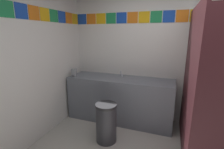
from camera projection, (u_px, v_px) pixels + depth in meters
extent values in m
cube|color=white|center=(172.00, 55.00, 3.08)|extent=(3.95, 0.08, 2.65)
cube|color=#1947B7|center=(82.00, 19.00, 3.50)|extent=(0.20, 0.01, 0.20)
cube|color=orange|center=(91.00, 19.00, 3.42)|extent=(0.20, 0.01, 0.20)
cube|color=yellow|center=(101.00, 19.00, 3.35)|extent=(0.20, 0.01, 0.20)
cube|color=#1E8C4C|center=(111.00, 18.00, 3.28)|extent=(0.20, 0.01, 0.20)
cube|color=#1947B7|center=(121.00, 18.00, 3.20)|extent=(0.20, 0.01, 0.20)
cube|color=orange|center=(132.00, 18.00, 3.13)|extent=(0.20, 0.01, 0.20)
cube|color=yellow|center=(144.00, 17.00, 3.06)|extent=(0.20, 0.01, 0.20)
cube|color=#1E8C4C|center=(156.00, 17.00, 2.99)|extent=(0.20, 0.01, 0.20)
cube|color=#1947B7|center=(169.00, 16.00, 2.91)|extent=(0.20, 0.01, 0.20)
cube|color=orange|center=(182.00, 16.00, 2.84)|extent=(0.20, 0.01, 0.20)
cube|color=yellow|center=(196.00, 15.00, 2.77)|extent=(0.20, 0.01, 0.20)
cube|color=#1E8C4C|center=(211.00, 15.00, 2.70)|extent=(0.20, 0.01, 0.20)
cube|color=white|center=(12.00, 63.00, 2.20)|extent=(0.08, 3.32, 2.65)
cube|color=#1E8C4C|center=(6.00, 9.00, 2.02)|extent=(0.01, 0.20, 0.20)
cube|color=#1947B7|center=(21.00, 11.00, 2.22)|extent=(0.01, 0.20, 0.20)
cube|color=orange|center=(34.00, 13.00, 2.43)|extent=(0.01, 0.20, 0.20)
cube|color=yellow|center=(45.00, 15.00, 2.63)|extent=(0.01, 0.20, 0.20)
cube|color=#1E8C4C|center=(54.00, 16.00, 2.83)|extent=(0.01, 0.20, 0.20)
cube|color=#1947B7|center=(62.00, 17.00, 3.03)|extent=(0.01, 0.20, 0.20)
cube|color=orange|center=(69.00, 18.00, 3.23)|extent=(0.01, 0.20, 0.20)
cube|color=yellow|center=(75.00, 19.00, 3.43)|extent=(0.01, 0.20, 0.20)
cube|color=slate|center=(120.00, 99.00, 3.29)|extent=(2.03, 0.60, 0.87)
cube|color=slate|center=(124.00, 77.00, 3.45)|extent=(2.03, 0.03, 0.08)
cylinder|color=white|center=(120.00, 81.00, 3.17)|extent=(0.34, 0.34, 0.10)
cylinder|color=silver|center=(122.00, 76.00, 3.28)|extent=(0.04, 0.04, 0.05)
cylinder|color=silver|center=(121.00, 73.00, 3.22)|extent=(0.02, 0.06, 0.09)
cube|color=gray|center=(74.00, 73.00, 3.30)|extent=(0.09, 0.07, 0.16)
cylinder|color=black|center=(73.00, 76.00, 3.27)|extent=(0.02, 0.02, 0.03)
cube|color=#471E23|center=(189.00, 82.00, 2.35)|extent=(0.04, 1.50, 2.07)
cylinder|color=silver|center=(199.00, 92.00, 1.65)|extent=(0.02, 0.02, 0.10)
cylinder|color=white|center=(219.00, 130.00, 2.66)|extent=(0.38, 0.38, 0.40)
torus|color=white|center=(221.00, 118.00, 2.61)|extent=(0.39, 0.39, 0.05)
cube|color=white|center=(219.00, 103.00, 2.76)|extent=(0.34, 0.17, 0.34)
cylinder|color=#333338|center=(106.00, 124.00, 2.64)|extent=(0.33, 0.33, 0.60)
cylinder|color=#262628|center=(106.00, 105.00, 2.56)|extent=(0.34, 0.34, 0.04)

